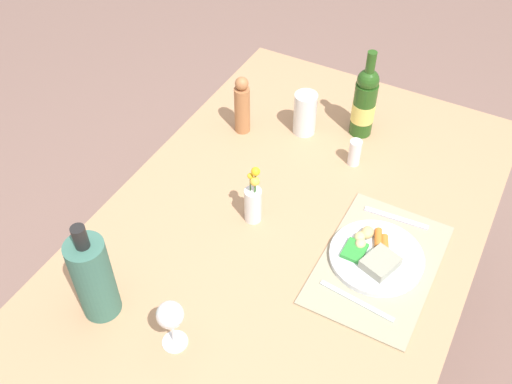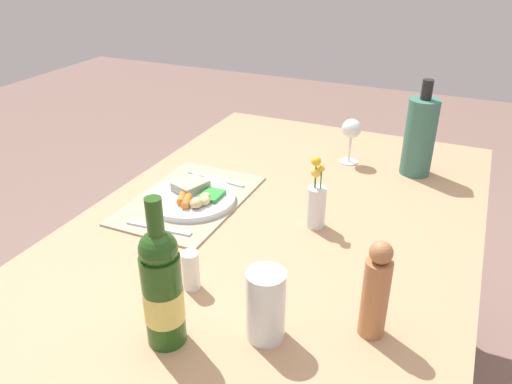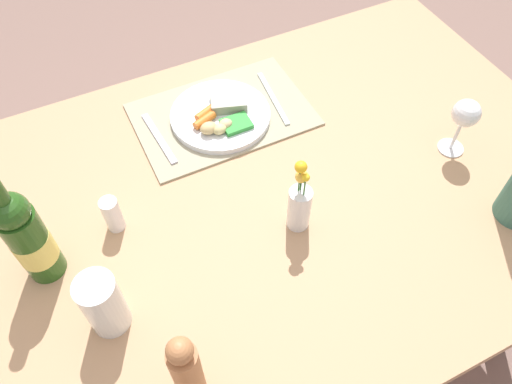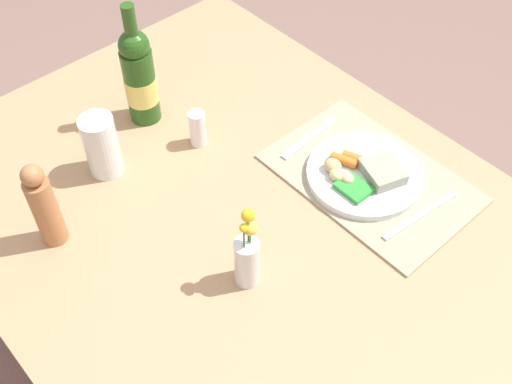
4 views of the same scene
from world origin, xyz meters
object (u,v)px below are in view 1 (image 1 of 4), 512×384
Objects in this scene: dinner_plate at (376,256)px; water_tumbler at (305,116)px; wine_bottle at (365,102)px; flower_vase at (253,202)px; knife at (396,218)px; fork at (357,301)px; cooler_bottle at (93,278)px; wine_glass at (170,317)px; salt_shaker at (355,152)px; pepper_mill at (242,106)px; dining_table at (287,244)px.

water_tumbler is (0.40, 0.40, 0.04)m from dinner_plate.
flower_vase is (-0.51, 0.13, -0.05)m from wine_bottle.
wine_bottle is 1.54× the size of flower_vase.
flower_vase is (-0.19, 0.36, 0.06)m from knife.
flower_vase is (0.13, 0.37, 0.06)m from fork.
cooler_bottle reaches higher than wine_glass.
salt_shaker is (0.48, 0.20, 0.04)m from fork.
wine_glass reaches higher than knife.
salt_shaker is at bearing -166.30° from wine_bottle.
pepper_mill reaches higher than flower_vase.
pepper_mill is at bearing 71.93° from knife.
dining_table is 8.46× the size of knife.
pepper_mill is at bearing 57.93° from fork.
fork is 0.32m from knife.
pepper_mill is at bearing 116.86° from wine_bottle.
knife is (0.17, -0.00, -0.01)m from dinner_plate.
dinner_plate is 0.55m from wine_bottle.
salt_shaker is at bearing -24.80° from flower_vase.
wine_glass is at bearing 170.14° from salt_shaker.
knife is at bearing 6.84° from fork.
knife is (0.16, -0.26, 0.10)m from dining_table.
fork is 1.40× the size of water_tumbler.
dinner_plate is 0.36m from flower_vase.
cooler_bottle is 0.48m from flower_vase.
fork is (-0.15, -0.01, -0.01)m from dinner_plate.
wine_bottle reaches higher than wine_glass.
fork is 0.53m from salt_shaker.
wine_bottle is (0.49, 0.23, 0.10)m from dinner_plate.
pepper_mill is 0.81m from wine_glass.
dinner_plate is 0.58m from wine_glass.
flower_vase is (-0.03, 0.10, 0.16)m from dining_table.
cooler_bottle is (-0.47, 0.55, 0.11)m from dinner_plate.
water_tumbler is at bearing 117.15° from wine_bottle.
flower_vase is 0.39m from salt_shaker.
wine_bottle is 2.08× the size of water_tumbler.
fork is 1.04× the size of flower_vase.
cooler_bottle is 1.46× the size of pepper_mill.
flower_vase reaches higher than wine_glass.
salt_shaker is at bearing -9.86° from wine_glass.
wine_bottle is (0.48, -0.03, 0.21)m from dining_table.
flower_vase is at bearing -174.64° from water_tumbler.
knife is 2.07× the size of salt_shaker.
knife is 0.89× the size of pepper_mill.
wine_bottle reaches higher than water_tumbler.
dinner_plate is 0.17m from knife.
dinner_plate is at bearing -149.69° from salt_shaker.
dinner_plate is 1.67× the size of wine_glass.
flower_vase is at bearing -22.97° from cooler_bottle.
wine_bottle is 3.41× the size of salt_shaker.
dinner_plate is 1.37× the size of knife.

